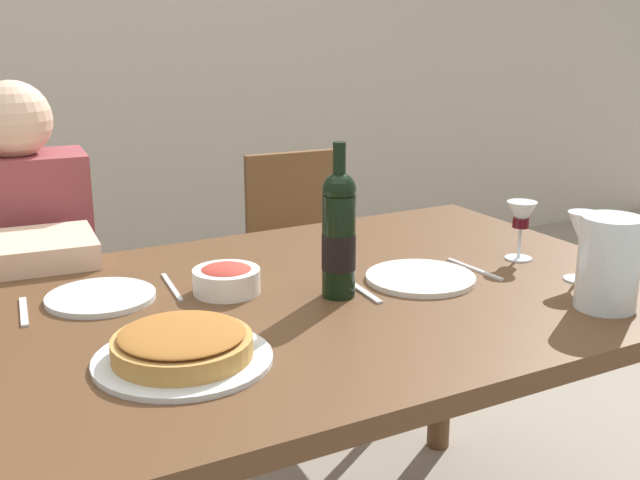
{
  "coord_description": "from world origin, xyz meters",
  "views": [
    {
      "loc": [
        -0.74,
        -1.37,
        1.33
      ],
      "look_at": [
        0.05,
        0.06,
        0.85
      ],
      "focal_mm": 44.82,
      "sensor_mm": 36.0,
      "label": 1
    }
  ],
  "objects_px": {
    "chair_right": "(309,266)",
    "wine_glass_left_diner": "(521,218)",
    "water_pitcher": "(609,268)",
    "chair_left": "(30,311)",
    "wine_bottle": "(339,234)",
    "salad_bowl": "(226,278)",
    "dinner_plate_left_setting": "(420,278)",
    "dinner_plate_right_setting": "(101,297)",
    "baked_tart": "(182,347)",
    "diner_left": "(33,298)",
    "wine_glass_right_diner": "(583,232)",
    "dining_table": "(315,335)"
  },
  "relations": [
    {
      "from": "wine_glass_right_diner",
      "to": "chair_right",
      "type": "height_order",
      "value": "wine_glass_right_diner"
    },
    {
      "from": "dining_table",
      "to": "chair_left",
      "type": "xyz_separation_m",
      "value": [
        -0.44,
        0.91,
        -0.17
      ]
    },
    {
      "from": "salad_bowl",
      "to": "dinner_plate_right_setting",
      "type": "bearing_deg",
      "value": 161.19
    },
    {
      "from": "salad_bowl",
      "to": "dinner_plate_right_setting",
      "type": "relative_size",
      "value": 0.64
    },
    {
      "from": "baked_tart",
      "to": "wine_glass_left_diner",
      "type": "bearing_deg",
      "value": 10.6
    },
    {
      "from": "chair_left",
      "to": "chair_right",
      "type": "bearing_deg",
      "value": -175.53
    },
    {
      "from": "dinner_plate_right_setting",
      "to": "chair_left",
      "type": "distance_m",
      "value": 0.78
    },
    {
      "from": "dinner_plate_right_setting",
      "to": "chair_left",
      "type": "bearing_deg",
      "value": 93.38
    },
    {
      "from": "dining_table",
      "to": "wine_glass_left_diner",
      "type": "distance_m",
      "value": 0.57
    },
    {
      "from": "baked_tart",
      "to": "wine_glass_right_diner",
      "type": "bearing_deg",
      "value": -0.79
    },
    {
      "from": "wine_glass_right_diner",
      "to": "water_pitcher",
      "type": "bearing_deg",
      "value": -118.9
    },
    {
      "from": "wine_glass_right_diner",
      "to": "salad_bowl",
      "type": "bearing_deg",
      "value": 157.22
    },
    {
      "from": "dining_table",
      "to": "salad_bowl",
      "type": "xyz_separation_m",
      "value": [
        -0.16,
        0.1,
        0.12
      ]
    },
    {
      "from": "wine_glass_left_diner",
      "to": "dinner_plate_left_setting",
      "type": "bearing_deg",
      "value": -176.98
    },
    {
      "from": "dinner_plate_left_setting",
      "to": "dinner_plate_right_setting",
      "type": "xyz_separation_m",
      "value": [
        -0.64,
        0.21,
        0.0
      ]
    },
    {
      "from": "wine_glass_left_diner",
      "to": "dinner_plate_right_setting",
      "type": "bearing_deg",
      "value": 168.02
    },
    {
      "from": "wine_bottle",
      "to": "baked_tart",
      "type": "distance_m",
      "value": 0.43
    },
    {
      "from": "wine_glass_left_diner",
      "to": "chair_right",
      "type": "height_order",
      "value": "wine_glass_left_diner"
    },
    {
      "from": "wine_glass_left_diner",
      "to": "wine_glass_right_diner",
      "type": "distance_m",
      "value": 0.18
    },
    {
      "from": "wine_glass_right_diner",
      "to": "dinner_plate_left_setting",
      "type": "bearing_deg",
      "value": 151.73
    },
    {
      "from": "baked_tart",
      "to": "chair_right",
      "type": "relative_size",
      "value": 0.35
    },
    {
      "from": "salad_bowl",
      "to": "dinner_plate_left_setting",
      "type": "xyz_separation_m",
      "value": [
        0.4,
        -0.13,
        -0.03
      ]
    },
    {
      "from": "baked_tart",
      "to": "dining_table",
      "type": "bearing_deg",
      "value": 27.77
    },
    {
      "from": "dinner_plate_right_setting",
      "to": "diner_left",
      "type": "height_order",
      "value": "diner_left"
    },
    {
      "from": "salad_bowl",
      "to": "diner_left",
      "type": "height_order",
      "value": "diner_left"
    },
    {
      "from": "salad_bowl",
      "to": "wine_glass_left_diner",
      "type": "bearing_deg",
      "value": -9.51
    },
    {
      "from": "wine_glass_right_diner",
      "to": "dinner_plate_right_setting",
      "type": "bearing_deg",
      "value": 158.21
    },
    {
      "from": "salad_bowl",
      "to": "diner_left",
      "type": "relative_size",
      "value": 0.12
    },
    {
      "from": "water_pitcher",
      "to": "chair_left",
      "type": "xyz_separation_m",
      "value": [
        -0.91,
        1.25,
        -0.35
      ]
    },
    {
      "from": "diner_left",
      "to": "salad_bowl",
      "type": "bearing_deg",
      "value": 123.66
    },
    {
      "from": "dining_table",
      "to": "water_pitcher",
      "type": "xyz_separation_m",
      "value": [
        0.47,
        -0.35,
        0.17
      ]
    },
    {
      "from": "wine_bottle",
      "to": "chair_right",
      "type": "bearing_deg",
      "value": 65.5
    },
    {
      "from": "dinner_plate_left_setting",
      "to": "dinner_plate_right_setting",
      "type": "height_order",
      "value": "same"
    },
    {
      "from": "chair_right",
      "to": "wine_glass_left_diner",
      "type": "bearing_deg",
      "value": 99.74
    },
    {
      "from": "dining_table",
      "to": "wine_bottle",
      "type": "relative_size",
      "value": 4.69
    },
    {
      "from": "chair_left",
      "to": "diner_left",
      "type": "xyz_separation_m",
      "value": [
        -0.02,
        -0.24,
        0.12
      ]
    },
    {
      "from": "wine_bottle",
      "to": "baked_tart",
      "type": "relative_size",
      "value": 1.06
    },
    {
      "from": "salad_bowl",
      "to": "dinner_plate_left_setting",
      "type": "height_order",
      "value": "salad_bowl"
    },
    {
      "from": "dining_table",
      "to": "dinner_plate_right_setting",
      "type": "height_order",
      "value": "dinner_plate_right_setting"
    },
    {
      "from": "baked_tart",
      "to": "diner_left",
      "type": "relative_size",
      "value": 0.26
    },
    {
      "from": "chair_left",
      "to": "chair_right",
      "type": "height_order",
      "value": "same"
    },
    {
      "from": "baked_tart",
      "to": "chair_left",
      "type": "xyz_separation_m",
      "value": [
        -0.09,
        1.09,
        -0.29
      ]
    },
    {
      "from": "wine_glass_right_diner",
      "to": "wine_glass_left_diner",
      "type": "bearing_deg",
      "value": 92.96
    },
    {
      "from": "chair_right",
      "to": "salad_bowl",
      "type": "bearing_deg",
      "value": 56.7
    },
    {
      "from": "wine_glass_left_diner",
      "to": "chair_left",
      "type": "relative_size",
      "value": 0.16
    },
    {
      "from": "dining_table",
      "to": "baked_tart",
      "type": "height_order",
      "value": "baked_tart"
    },
    {
      "from": "wine_bottle",
      "to": "salad_bowl",
      "type": "height_order",
      "value": "wine_bottle"
    },
    {
      "from": "baked_tart",
      "to": "salad_bowl",
      "type": "bearing_deg",
      "value": 55.32
    },
    {
      "from": "dining_table",
      "to": "chair_right",
      "type": "distance_m",
      "value": 1.01
    },
    {
      "from": "salad_bowl",
      "to": "dinner_plate_left_setting",
      "type": "relative_size",
      "value": 0.59
    }
  ]
}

